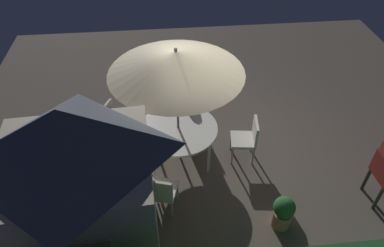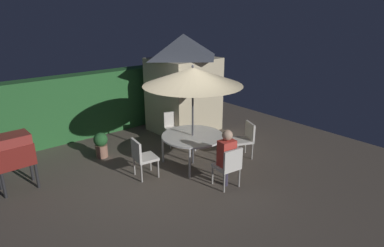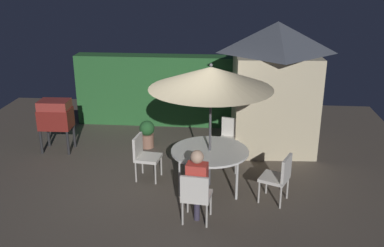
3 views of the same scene
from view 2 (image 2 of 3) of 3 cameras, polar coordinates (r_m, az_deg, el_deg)
ground_plane at (r=7.46m, az=-5.06°, el=-9.08°), size 11.00×11.00×0.00m
hedge_backdrop at (r=10.02m, az=-16.79°, el=3.32°), size 5.51×0.52×1.84m
garden_shed at (r=9.81m, az=-1.48°, el=7.17°), size 1.99×1.82×2.90m
patio_table at (r=7.72m, az=0.13°, el=-2.40°), size 1.48×1.48×0.73m
patio_umbrella at (r=7.31m, az=0.13°, el=8.25°), size 2.26×2.26×2.40m
bbq_grill at (r=7.48m, az=-28.86°, el=-4.31°), size 0.72×0.52×1.20m
chair_near_shed at (r=6.79m, az=6.48°, el=-7.21°), size 0.51×0.52×0.90m
chair_far_side at (r=8.24m, az=9.31°, el=-2.43°), size 0.61×0.61×0.90m
chair_toward_hedge at (r=8.94m, az=-3.27°, el=-0.45°), size 0.57×0.58×0.90m
chair_toward_house at (r=7.22m, az=-8.77°, el=-5.61°), size 0.52×0.52×0.90m
potted_plant_by_shed at (r=8.50m, az=-15.67°, el=-3.50°), size 0.35×0.35×0.65m
person_in_red at (r=6.73m, az=6.11°, el=-4.94°), size 0.37×0.28×1.26m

